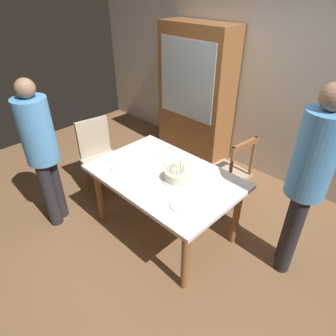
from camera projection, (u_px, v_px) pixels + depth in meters
name	position (u px, v px, depth m)	size (l,w,h in m)	color
ground	(165.00, 229.00, 3.28)	(6.40, 6.40, 0.00)	brown
back_wall	(268.00, 79.00, 3.67)	(6.40, 0.10, 2.60)	beige
dining_table	(164.00, 182.00, 2.92)	(1.47, 0.97, 0.74)	white
birthday_cake	(177.00, 176.00, 2.77)	(0.28, 0.28, 0.17)	silver
plate_near_celebrant	(121.00, 167.00, 2.98)	(0.22, 0.22, 0.01)	white
plate_far_side	(174.00, 163.00, 3.04)	(0.22, 0.22, 0.01)	white
plate_near_guest	(183.00, 205.00, 2.48)	(0.22, 0.22, 0.01)	white
fork_near_celebrant	(112.00, 162.00, 3.07)	(0.18, 0.02, 0.01)	silver
fork_far_side	(162.00, 158.00, 3.13)	(0.18, 0.02, 0.01)	silver
chair_spindle_back	(227.00, 174.00, 3.37)	(0.49, 0.49, 0.95)	tan
chair_upholstered	(99.00, 154.00, 3.63)	(0.51, 0.51, 0.95)	tan
person_celebrant	(41.00, 149.00, 2.92)	(0.32, 0.32, 1.64)	#262328
person_guest	(308.00, 177.00, 2.33)	(0.32, 0.32, 1.79)	#262328
china_cabinet	(196.00, 94.00, 4.23)	(1.10, 0.45, 1.90)	brown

